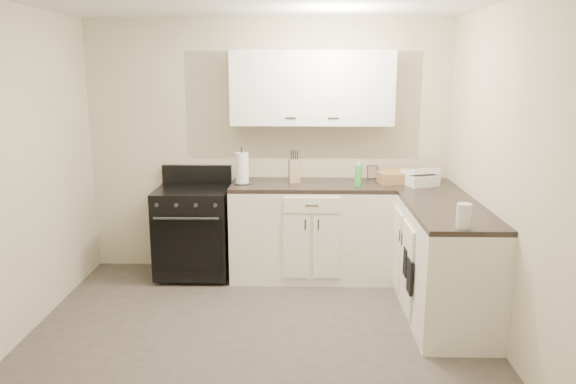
{
  "coord_description": "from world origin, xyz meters",
  "views": [
    {
      "loc": [
        0.32,
        -3.79,
        2.03
      ],
      "look_at": [
        0.21,
        0.85,
        1.0
      ],
      "focal_mm": 35.0,
      "sensor_mm": 36.0,
      "label": 1
    }
  ],
  "objects_px": {
    "wicker_basket": "(396,178)",
    "countertop_grill": "(420,180)",
    "paper_towel": "(242,168)",
    "knife_block": "(294,171)",
    "stove": "(194,231)"
  },
  "relations": [
    {
      "from": "paper_towel",
      "to": "wicker_basket",
      "type": "relative_size",
      "value": 0.95
    },
    {
      "from": "stove",
      "to": "countertop_grill",
      "type": "distance_m",
      "value": 2.25
    },
    {
      "from": "stove",
      "to": "paper_towel",
      "type": "bearing_deg",
      "value": -0.69
    },
    {
      "from": "paper_towel",
      "to": "wicker_basket",
      "type": "distance_m",
      "value": 1.48
    },
    {
      "from": "wicker_basket",
      "to": "countertop_grill",
      "type": "relative_size",
      "value": 1.14
    },
    {
      "from": "knife_block",
      "to": "paper_towel",
      "type": "bearing_deg",
      "value": 178.03
    },
    {
      "from": "stove",
      "to": "countertop_grill",
      "type": "relative_size",
      "value": 3.04
    },
    {
      "from": "stove",
      "to": "countertop_grill",
      "type": "xyz_separation_m",
      "value": [
        2.18,
        -0.02,
        0.53
      ]
    },
    {
      "from": "countertop_grill",
      "to": "stove",
      "type": "bearing_deg",
      "value": 159.21
    },
    {
      "from": "stove",
      "to": "paper_towel",
      "type": "height_order",
      "value": "paper_towel"
    },
    {
      "from": "stove",
      "to": "knife_block",
      "type": "xyz_separation_m",
      "value": [
        0.99,
        0.08,
        0.59
      ]
    },
    {
      "from": "stove",
      "to": "paper_towel",
      "type": "xyz_separation_m",
      "value": [
        0.49,
        -0.01,
        0.63
      ]
    },
    {
      "from": "knife_block",
      "to": "wicker_basket",
      "type": "xyz_separation_m",
      "value": [
        0.98,
        -0.02,
        -0.06
      ]
    },
    {
      "from": "paper_towel",
      "to": "wicker_basket",
      "type": "xyz_separation_m",
      "value": [
        1.48,
        0.06,
        -0.1
      ]
    },
    {
      "from": "wicker_basket",
      "to": "stove",
      "type": "bearing_deg",
      "value": -178.28
    }
  ]
}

